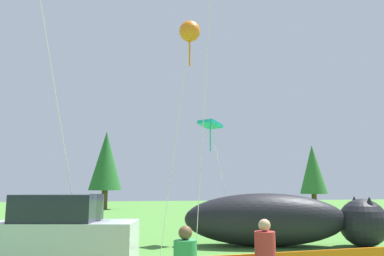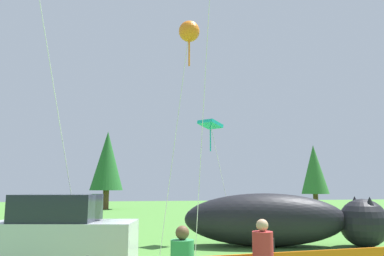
{
  "view_description": "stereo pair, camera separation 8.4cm",
  "coord_description": "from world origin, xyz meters",
  "px_view_note": "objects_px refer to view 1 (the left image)",
  "views": [
    {
      "loc": [
        -2.51,
        -10.62,
        2.45
      ],
      "look_at": [
        0.78,
        5.4,
        5.07
      ],
      "focal_mm": 35.0,
      "sensor_mm": 36.0,
      "label": 1
    },
    {
      "loc": [
        -2.43,
        -10.64,
        2.45
      ],
      "look_at": [
        0.78,
        5.4,
        5.07
      ],
      "focal_mm": 35.0,
      "sensor_mm": 36.0,
      "label": 2
    }
  ],
  "objects_px": {
    "inflatable_cat": "(281,222)",
    "kite_orange_flower": "(190,33)",
    "parked_car": "(62,237)",
    "folding_chair": "(268,251)",
    "kite_teal_diamond": "(210,126)"
  },
  "relations": [
    {
      "from": "inflatable_cat",
      "to": "kite_teal_diamond",
      "type": "relative_size",
      "value": 1.52
    },
    {
      "from": "parked_car",
      "to": "kite_orange_flower",
      "type": "distance_m",
      "value": 7.98
    },
    {
      "from": "parked_car",
      "to": "folding_chair",
      "type": "xyz_separation_m",
      "value": [
        6.12,
        -0.14,
        -0.56
      ]
    },
    {
      "from": "parked_car",
      "to": "folding_chair",
      "type": "distance_m",
      "value": 6.14
    },
    {
      "from": "folding_chair",
      "to": "inflatable_cat",
      "type": "distance_m",
      "value": 4.59
    },
    {
      "from": "inflatable_cat",
      "to": "kite_orange_flower",
      "type": "distance_m",
      "value": 8.72
    },
    {
      "from": "inflatable_cat",
      "to": "parked_car",
      "type": "bearing_deg",
      "value": -140.42
    },
    {
      "from": "parked_car",
      "to": "folding_chair",
      "type": "relative_size",
      "value": 4.63
    },
    {
      "from": "kite_teal_diamond",
      "to": "kite_orange_flower",
      "type": "xyz_separation_m",
      "value": [
        -1.92,
        -4.53,
        2.61
      ]
    },
    {
      "from": "kite_teal_diamond",
      "to": "kite_orange_flower",
      "type": "distance_m",
      "value": 5.57
    },
    {
      "from": "folding_chair",
      "to": "kite_teal_diamond",
      "type": "relative_size",
      "value": 0.16
    },
    {
      "from": "parked_car",
      "to": "inflatable_cat",
      "type": "distance_m",
      "value": 9.22
    },
    {
      "from": "folding_chair",
      "to": "kite_teal_diamond",
      "type": "xyz_separation_m",
      "value": [
        -0.32,
        5.79,
        4.83
      ]
    },
    {
      "from": "parked_car",
      "to": "kite_orange_flower",
      "type": "bearing_deg",
      "value": 27.88
    },
    {
      "from": "parked_car",
      "to": "kite_teal_diamond",
      "type": "relative_size",
      "value": 0.76
    }
  ]
}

